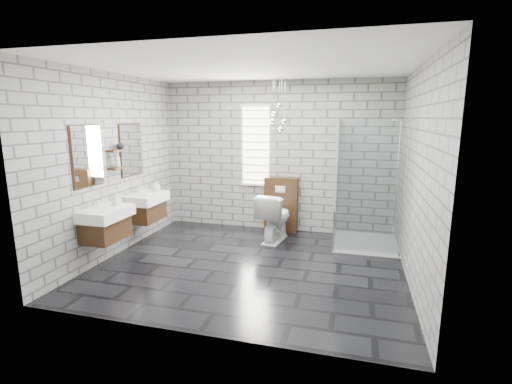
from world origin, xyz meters
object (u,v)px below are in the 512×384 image
at_px(cistern_panel, 281,204).
at_px(shower_enclosure, 360,217).
at_px(vanity_left, 103,215).
at_px(vanity_right, 144,199).
at_px(toilet, 275,217).

distance_m(cistern_panel, shower_enclosure, 1.49).
bearing_deg(vanity_left, vanity_right, 90.00).
bearing_deg(shower_enclosure, vanity_right, -167.34).
xyz_separation_m(cistern_panel, toilet, (0.00, -0.56, -0.09)).
bearing_deg(toilet, vanity_right, 27.64).
xyz_separation_m(shower_enclosure, toilet, (-1.39, -0.04, -0.09)).
bearing_deg(vanity_right, toilet, 19.81).
relative_size(vanity_right, shower_enclosure, 0.77).
distance_m(shower_enclosure, toilet, 1.40).
xyz_separation_m(vanity_left, toilet, (2.01, 1.74, -0.35)).
height_order(vanity_left, toilet, vanity_left).
bearing_deg(toilet, vanity_left, 48.67).
relative_size(vanity_left, shower_enclosure, 0.77).
xyz_separation_m(vanity_left, cistern_panel, (2.01, 2.30, -0.26)).
height_order(shower_enclosure, toilet, shower_enclosure).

